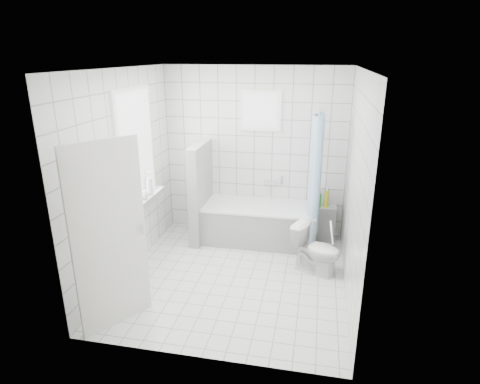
# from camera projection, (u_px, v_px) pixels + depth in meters

# --- Properties ---
(ground) EXTENTS (3.00, 3.00, 0.00)m
(ground) POSITION_uv_depth(u_px,v_px,m) (234.00, 276.00, 5.23)
(ground) COLOR white
(ground) RESTS_ON ground
(ceiling) EXTENTS (3.00, 3.00, 0.00)m
(ceiling) POSITION_uv_depth(u_px,v_px,m) (233.00, 68.00, 4.37)
(ceiling) COLOR white
(ceiling) RESTS_ON ground
(wall_back) EXTENTS (2.80, 0.02, 2.60)m
(wall_back) POSITION_uv_depth(u_px,v_px,m) (254.00, 153.00, 6.19)
(wall_back) COLOR white
(wall_back) RESTS_ON ground
(wall_front) EXTENTS (2.80, 0.02, 2.60)m
(wall_front) POSITION_uv_depth(u_px,v_px,m) (197.00, 234.00, 3.41)
(wall_front) COLOR white
(wall_front) RESTS_ON ground
(wall_left) EXTENTS (0.02, 3.00, 2.60)m
(wall_left) POSITION_uv_depth(u_px,v_px,m) (125.00, 175.00, 5.06)
(wall_left) COLOR white
(wall_left) RESTS_ON ground
(wall_right) EXTENTS (0.02, 3.00, 2.60)m
(wall_right) POSITION_uv_depth(u_px,v_px,m) (354.00, 189.00, 4.54)
(wall_right) COLOR white
(wall_right) RESTS_ON ground
(window_left) EXTENTS (0.01, 0.90, 1.40)m
(window_left) POSITION_uv_depth(u_px,v_px,m) (137.00, 147.00, 5.23)
(window_left) COLOR white
(window_left) RESTS_ON wall_left
(window_back) EXTENTS (0.50, 0.01, 0.50)m
(window_back) POSITION_uv_depth(u_px,v_px,m) (261.00, 111.00, 5.91)
(window_back) COLOR white
(window_back) RESTS_ON wall_back
(window_sill) EXTENTS (0.18, 1.02, 0.08)m
(window_sill) POSITION_uv_depth(u_px,v_px,m) (145.00, 200.00, 5.46)
(window_sill) COLOR white
(window_sill) RESTS_ON wall_left
(door) EXTENTS (0.47, 0.69, 2.00)m
(door) POSITION_uv_depth(u_px,v_px,m) (110.00, 238.00, 4.03)
(door) COLOR silver
(door) RESTS_ON ground
(bathtub) EXTENTS (1.69, 0.77, 0.58)m
(bathtub) POSITION_uv_depth(u_px,v_px,m) (260.00, 223.00, 6.14)
(bathtub) COLOR white
(bathtub) RESTS_ON ground
(partition_wall) EXTENTS (0.15, 0.85, 1.50)m
(partition_wall) POSITION_uv_depth(u_px,v_px,m) (201.00, 192.00, 6.11)
(partition_wall) COLOR white
(partition_wall) RESTS_ON ground
(tiled_ledge) EXTENTS (0.40, 0.24, 0.55)m
(tiled_ledge) POSITION_uv_depth(u_px,v_px,m) (322.00, 222.00, 6.21)
(tiled_ledge) COLOR white
(tiled_ledge) RESTS_ON ground
(toilet) EXTENTS (0.72, 0.57, 0.64)m
(toilet) POSITION_uv_depth(u_px,v_px,m) (316.00, 249.00, 5.25)
(toilet) COLOR white
(toilet) RESTS_ON ground
(curtain_rod) EXTENTS (0.02, 0.80, 0.02)m
(curtain_rod) POSITION_uv_depth(u_px,v_px,m) (319.00, 112.00, 5.41)
(curtain_rod) COLOR silver
(curtain_rod) RESTS_ON wall_back
(shower_curtain) EXTENTS (0.14, 0.48, 1.78)m
(shower_curtain) POSITION_uv_depth(u_px,v_px,m) (315.00, 179.00, 5.59)
(shower_curtain) COLOR #448CC8
(shower_curtain) RESTS_ON curtain_rod
(tub_faucet) EXTENTS (0.18, 0.06, 0.06)m
(tub_faucet) POSITION_uv_depth(u_px,v_px,m) (270.00, 182.00, 6.25)
(tub_faucet) COLOR silver
(tub_faucet) RESTS_ON wall_back
(sill_bottles) EXTENTS (0.20, 0.65, 0.33)m
(sill_bottles) POSITION_uv_depth(u_px,v_px,m) (142.00, 189.00, 5.33)
(sill_bottles) COLOR #E55977
(sill_bottles) RESTS_ON window_sill
(ledge_bottles) EXTENTS (0.18, 0.16, 0.27)m
(ledge_bottles) POSITION_uv_depth(u_px,v_px,m) (323.00, 199.00, 6.06)
(ledge_bottles) COLOR #168624
(ledge_bottles) RESTS_ON tiled_ledge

